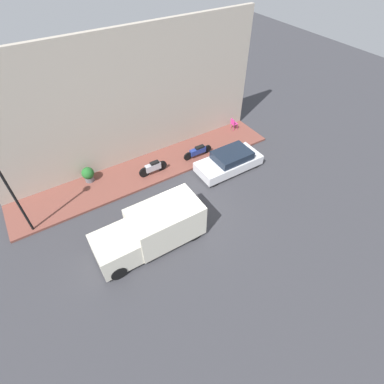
% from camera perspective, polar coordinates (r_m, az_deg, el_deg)
% --- Properties ---
extents(ground_plane, '(60.00, 60.00, 0.00)m').
position_cam_1_polar(ground_plane, '(16.21, -0.40, -5.19)').
color(ground_plane, '#38383D').
extents(sidewalk, '(2.88, 16.90, 0.14)m').
position_cam_1_polar(sidewalk, '(19.27, -8.05, 4.36)').
color(sidewalk, brown).
rests_on(sidewalk, ground_plane).
extents(building_facade, '(0.30, 16.90, 7.97)m').
position_cam_1_polar(building_facade, '(18.35, -11.59, 16.46)').
color(building_facade, '#B2A899').
rests_on(building_facade, ground_plane).
extents(parked_car, '(1.83, 4.16, 1.25)m').
position_cam_1_polar(parked_car, '(18.98, 7.15, 5.84)').
color(parked_car, silver).
rests_on(parked_car, ground_plane).
extents(delivery_van, '(2.05, 5.30, 2.04)m').
position_cam_1_polar(delivery_van, '(14.55, -7.83, -7.16)').
color(delivery_van, silver).
rests_on(delivery_van, ground_plane).
extents(scooter_silver, '(0.30, 1.86, 0.83)m').
position_cam_1_polar(scooter_silver, '(18.53, -7.42, 4.67)').
color(scooter_silver, '#B7B7BF').
rests_on(scooter_silver, sidewalk).
extents(motorcycle_blue, '(0.30, 2.09, 0.73)m').
position_cam_1_polar(motorcycle_blue, '(19.77, 1.13, 7.80)').
color(motorcycle_blue, navy).
rests_on(motorcycle_blue, sidewalk).
extents(streetlamp, '(0.39, 0.39, 4.73)m').
position_cam_1_polar(streetlamp, '(15.51, -32.08, 1.74)').
color(streetlamp, black).
rests_on(streetlamp, sidewalk).
extents(potted_plant, '(0.72, 0.72, 0.97)m').
position_cam_1_polar(potted_plant, '(18.84, -19.18, 3.24)').
color(potted_plant, slate).
rests_on(potted_plant, sidewalk).
extents(cafe_chair, '(0.40, 0.40, 0.86)m').
position_cam_1_polar(cafe_chair, '(22.60, 7.92, 12.84)').
color(cafe_chair, '#D8338C').
rests_on(cafe_chair, sidewalk).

